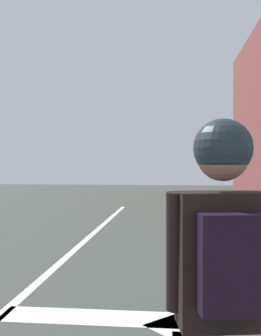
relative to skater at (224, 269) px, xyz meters
name	(u,v)px	position (x,y,z in m)	size (l,w,h in m)	color
stop_bar	(164,320)	(-0.28, 2.18, -1.06)	(3.16, 0.40, 0.01)	silver
lane_arrow_head	(181,325)	(-0.12, 2.08, -1.06)	(0.56, 0.44, 0.01)	silver
skater	(224,269)	(0.00, 0.00, 0.00)	(0.44, 0.60, 1.58)	#40526C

